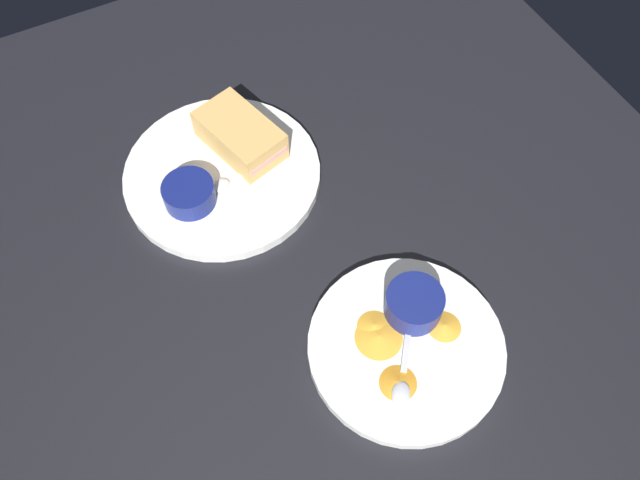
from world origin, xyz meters
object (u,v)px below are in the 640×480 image
at_px(spoon_by_dark_ramekin, 227,182).
at_px(ramekin_light_gravy, 414,303).
at_px(plate_chips_companion, 406,347).
at_px(ramekin_dark_sauce, 189,193).
at_px(plate_sandwich_main, 222,174).
at_px(spoon_by_gravy_ramekin, 402,383).
at_px(sandwich_half_near, 240,135).

height_order(spoon_by_dark_ramekin, ramekin_light_gravy, ramekin_light_gravy).
relative_size(spoon_by_dark_ramekin, plate_chips_companion, 0.40).
distance_m(ramekin_dark_sauce, plate_chips_companion, 0.36).
relative_size(plate_chips_companion, ramekin_light_gravy, 3.35).
xyz_separation_m(plate_sandwich_main, spoon_by_gravy_ramekin, (0.40, 0.07, 0.01)).
bearing_deg(ramekin_dark_sauce, plate_chips_companion, 25.56).
distance_m(sandwich_half_near, spoon_by_dark_ramekin, 0.07).
height_order(ramekin_dark_sauce, ramekin_light_gravy, ramekin_light_gravy).
bearing_deg(spoon_by_dark_ramekin, ramekin_light_gravy, 23.96).
relative_size(sandwich_half_near, plate_chips_companion, 0.59).
height_order(sandwich_half_near, spoon_by_dark_ramekin, sandwich_half_near).
height_order(plate_chips_companion, ramekin_light_gravy, ramekin_light_gravy).
bearing_deg(spoon_by_gravy_ramekin, ramekin_dark_sauce, -161.25).
bearing_deg(plate_sandwich_main, sandwich_half_near, 123.79).
bearing_deg(spoon_by_gravy_ramekin, plate_sandwich_main, -170.48).
bearing_deg(sandwich_half_near, ramekin_light_gravy, 13.51).
distance_m(spoon_by_dark_ramekin, ramekin_light_gravy, 0.32).
relative_size(plate_sandwich_main, plate_chips_companion, 1.16).
height_order(plate_sandwich_main, ramekin_dark_sauce, ramekin_dark_sauce).
xyz_separation_m(ramekin_dark_sauce, spoon_by_dark_ramekin, (-0.00, 0.06, -0.01)).
distance_m(sandwich_half_near, ramekin_light_gravy, 0.36).
distance_m(plate_sandwich_main, spoon_by_gravy_ramekin, 0.40).
bearing_deg(spoon_by_dark_ramekin, plate_sandwich_main, 176.04).
bearing_deg(plate_sandwich_main, spoon_by_dark_ramekin, -3.96).
relative_size(ramekin_dark_sauce, plate_chips_companion, 0.30).
xyz_separation_m(sandwich_half_near, plate_chips_companion, (0.39, 0.05, -0.03)).
bearing_deg(sandwich_half_near, plate_sandwich_main, -56.21).
bearing_deg(ramekin_light_gravy, plate_sandwich_main, -157.90).
distance_m(spoon_by_dark_ramekin, spoon_by_gravy_ramekin, 0.38).
height_order(plate_sandwich_main, spoon_by_dark_ramekin, spoon_by_dark_ramekin).
relative_size(plate_sandwich_main, spoon_by_gravy_ramekin, 3.31).
bearing_deg(spoon_by_dark_ramekin, ramekin_dark_sauce, -86.59).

